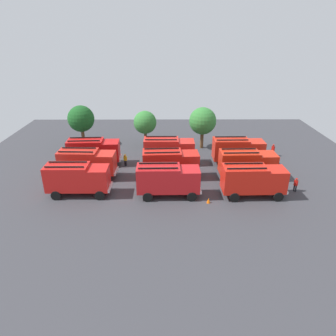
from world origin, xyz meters
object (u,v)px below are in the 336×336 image
object	(u,v)px
firefighter_1	(273,150)
firefighter_2	(296,184)
fire_truck_4	(170,163)
firefighter_0	(125,159)
fire_truck_7	(169,149)
traffic_cone_0	(209,200)
fire_truck_2	(253,179)
fire_truck_6	(94,150)
traffic_cone_2	(159,167)
traffic_cone_1	(95,154)
fire_truck_3	(87,162)
tree_2	(203,121)
fire_truck_8	(238,150)
fire_truck_0	(77,178)
fire_truck_1	(168,179)
tree_1	(145,123)
tree_0	(81,119)
fire_truck_5	(247,163)

from	to	relation	value
firefighter_1	firefighter_2	xyz separation A→B (m)	(-0.86, -11.07, -0.12)
fire_truck_4	firefighter_0	xyz separation A→B (m)	(-6.25, 3.98, -1.22)
fire_truck_7	traffic_cone_0	xyz separation A→B (m)	(4.31, -11.00, -1.85)
fire_truck_2	fire_truck_6	distance (m)	21.87
fire_truck_7	traffic_cone_2	size ratio (longest dim) A/B	9.72
fire_truck_6	traffic_cone_1	size ratio (longest dim) A/B	10.72
fire_truck_3	fire_truck_6	bearing A→B (deg)	93.32
fire_truck_6	tree_2	size ratio (longest dim) A/B	1.11
fire_truck_6	tree_2	bearing A→B (deg)	20.26
fire_truck_8	traffic_cone_1	distance (m)	21.09
fire_truck_0	fire_truck_1	xyz separation A→B (m)	(10.25, -0.37, 0.00)
fire_truck_8	firefighter_1	xyz separation A→B (m)	(6.00, 2.86, -1.12)
traffic_cone_1	traffic_cone_2	xyz separation A→B (m)	(9.77, -4.98, 0.03)
tree_1	traffic_cone_2	bearing A→B (deg)	-76.31
fire_truck_8	firefighter_0	xyz separation A→B (m)	(-15.78, -0.59, -1.22)
fire_truck_2	firefighter_0	bearing A→B (deg)	149.11
fire_truck_8	traffic_cone_2	xyz separation A→B (m)	(-11.04, -2.09, -1.78)
fire_truck_8	traffic_cone_1	size ratio (longest dim) A/B	10.61
fire_truck_3	firefighter_0	world-z (taller)	fire_truck_3
fire_truck_1	fire_truck_4	world-z (taller)	same
tree_0	tree_1	world-z (taller)	tree_0
firefighter_1	firefighter_2	size ratio (longest dim) A/B	1.11
fire_truck_4	tree_2	size ratio (longest dim) A/B	1.11
fire_truck_0	firefighter_0	bearing A→B (deg)	62.41
fire_truck_6	firefighter_0	xyz separation A→B (m)	(4.39, -0.39, -1.22)
traffic_cone_0	traffic_cone_1	distance (m)	20.65
tree_0	traffic_cone_0	distance (m)	26.67
firefighter_2	traffic_cone_0	world-z (taller)	firefighter_2
fire_truck_0	fire_truck_8	bearing A→B (deg)	23.89
tree_1	tree_2	world-z (taller)	tree_2
firefighter_1	traffic_cone_0	distance (m)	17.84
fire_truck_5	fire_truck_2	bearing A→B (deg)	-96.92
tree_1	traffic_cone_2	xyz separation A→B (m)	(2.43, -9.97, -3.48)
firefighter_0	traffic_cone_2	bearing A→B (deg)	98.74
fire_truck_3	fire_truck_6	world-z (taller)	same
fire_truck_1	tree_1	distance (m)	17.59
fire_truck_8	firefighter_2	size ratio (longest dim) A/B	4.38
fire_truck_3	fire_truck_7	bearing A→B (deg)	25.80
firefighter_2	traffic_cone_2	world-z (taller)	firefighter_2
fire_truck_0	fire_truck_1	size ratio (longest dim) A/B	1.00
fire_truck_4	firefighter_0	bearing A→B (deg)	144.42
tree_0	fire_truck_3	bearing A→B (deg)	-73.48
tree_0	fire_truck_4	bearing A→B (deg)	-41.54
fire_truck_3	fire_truck_4	xyz separation A→B (m)	(10.55, -0.18, 0.00)
firefighter_0	firefighter_1	size ratio (longest dim) A/B	0.91
fire_truck_7	traffic_cone_2	bearing A→B (deg)	-120.44
fire_truck_3	traffic_cone_2	world-z (taller)	fire_truck_3
tree_0	traffic_cone_0	xyz separation A→B (m)	(18.38, -18.89, -4.11)
tree_1	traffic_cone_0	size ratio (longest dim) A/B	9.54
fire_truck_6	tree_2	world-z (taller)	tree_2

